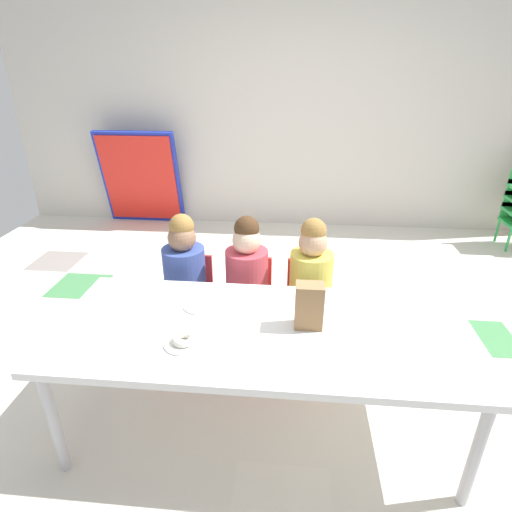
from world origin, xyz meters
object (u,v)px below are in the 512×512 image
(seated_child_near_camera, at_px, (185,271))
(paper_bag_brown, at_px, (310,306))
(craft_table, at_px, (263,335))
(seated_child_middle_seat, at_px, (247,273))
(paper_plate_center_table, at_px, (202,305))
(donut_powdered_on_plate, at_px, (185,339))
(seated_child_far_right, at_px, (311,276))
(folded_activity_table, at_px, (141,179))
(paper_plate_near_edge, at_px, (185,343))

(seated_child_near_camera, distance_m, paper_bag_brown, 0.97)
(craft_table, height_order, seated_child_middle_seat, seated_child_middle_seat)
(craft_table, xyz_separation_m, seated_child_near_camera, (-0.54, 0.64, -0.01))
(seated_child_near_camera, xyz_separation_m, seated_child_middle_seat, (0.39, 0.00, 0.00))
(seated_child_near_camera, bearing_deg, craft_table, -49.89)
(paper_plate_center_table, xyz_separation_m, donut_powdered_on_plate, (-0.01, -0.31, 0.02))
(craft_table, relative_size, seated_child_far_right, 2.13)
(paper_bag_brown, distance_m, paper_plate_center_table, 0.56)
(seated_child_near_camera, relative_size, folded_activity_table, 0.84)
(folded_activity_table, relative_size, donut_powdered_on_plate, 10.33)
(craft_table, bearing_deg, seated_child_middle_seat, 102.94)
(craft_table, distance_m, donut_powdered_on_plate, 0.37)
(seated_child_near_camera, height_order, paper_plate_near_edge, seated_child_near_camera)
(seated_child_near_camera, xyz_separation_m, paper_bag_brown, (0.75, -0.60, 0.16))
(paper_plate_center_table, bearing_deg, folded_activity_table, 115.46)
(folded_activity_table, xyz_separation_m, paper_bag_brown, (1.84, -2.86, 0.18))
(paper_bag_brown, bearing_deg, seated_child_far_right, 86.88)
(seated_child_far_right, xyz_separation_m, paper_plate_center_table, (-0.57, -0.48, 0.06))
(seated_child_near_camera, distance_m, folded_activity_table, 2.51)
(seated_child_near_camera, height_order, seated_child_far_right, same)
(seated_child_middle_seat, xyz_separation_m, seated_child_far_right, (0.39, 0.00, 0.00))
(folded_activity_table, bearing_deg, donut_powdered_on_plate, -66.98)
(paper_bag_brown, bearing_deg, seated_child_middle_seat, 120.64)
(craft_table, height_order, donut_powdered_on_plate, donut_powdered_on_plate)
(seated_child_far_right, bearing_deg, seated_child_middle_seat, 180.00)
(craft_table, height_order, folded_activity_table, folded_activity_table)
(paper_plate_near_edge, height_order, paper_plate_center_table, same)
(craft_table, distance_m, seated_child_far_right, 0.68)
(paper_bag_brown, bearing_deg, seated_child_near_camera, 141.10)
(paper_plate_near_edge, bearing_deg, paper_plate_center_table, 88.77)
(seated_child_far_right, distance_m, paper_bag_brown, 0.63)
(paper_bag_brown, bearing_deg, folded_activity_table, 122.75)
(folded_activity_table, relative_size, paper_plate_center_table, 6.04)
(seated_child_middle_seat, xyz_separation_m, paper_plate_center_table, (-0.18, -0.48, 0.06))
(seated_child_middle_seat, xyz_separation_m, folded_activity_table, (-1.48, 2.26, -0.02))
(seated_child_middle_seat, distance_m, donut_powdered_on_plate, 0.82)
(seated_child_near_camera, height_order, paper_plate_center_table, seated_child_near_camera)
(craft_table, bearing_deg, seated_child_near_camera, 130.11)
(seated_child_near_camera, bearing_deg, paper_bag_brown, -38.90)
(donut_powdered_on_plate, bearing_deg, paper_plate_near_edge, 0.00)
(paper_plate_center_table, bearing_deg, donut_powdered_on_plate, -91.23)
(seated_child_near_camera, relative_size, paper_plate_center_table, 5.10)
(seated_child_near_camera, height_order, paper_bag_brown, seated_child_near_camera)
(seated_child_near_camera, bearing_deg, seated_child_middle_seat, 0.00)
(seated_child_near_camera, relative_size, seated_child_far_right, 1.00)
(craft_table, bearing_deg, paper_plate_near_edge, -155.18)
(seated_child_near_camera, xyz_separation_m, seated_child_far_right, (0.78, 0.00, 0.00))
(seated_child_middle_seat, bearing_deg, paper_bag_brown, -59.36)
(folded_activity_table, bearing_deg, seated_child_near_camera, -64.18)
(paper_plate_center_table, bearing_deg, craft_table, -26.05)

